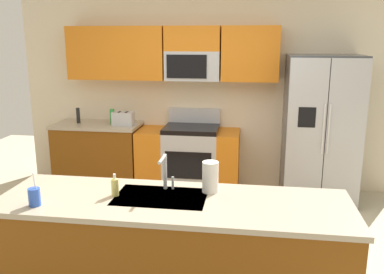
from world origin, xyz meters
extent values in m
plane|color=beige|center=(0.00, 0.00, 0.00)|extent=(9.00, 9.00, 0.00)
cube|color=beige|center=(0.00, 2.15, 1.30)|extent=(5.20, 0.10, 2.60)
cube|color=orange|center=(-1.50, 1.94, 1.85)|extent=(0.70, 0.32, 0.70)
cube|color=orange|center=(-0.85, 1.94, 1.85)|extent=(0.61, 0.32, 0.70)
cube|color=orange|center=(0.58, 1.94, 1.85)|extent=(0.73, 0.32, 0.70)
cube|color=#B7BABF|center=(-0.16, 1.94, 1.69)|extent=(0.72, 0.32, 0.38)
cube|color=black|center=(-0.22, 1.78, 1.69)|extent=(0.52, 0.01, 0.30)
cube|color=orange|center=(-0.16, 1.94, 2.04)|extent=(0.72, 0.32, 0.32)
cube|color=brown|center=(-1.48, 1.80, 0.43)|extent=(1.15, 0.60, 0.86)
cube|color=tan|center=(-1.48, 1.80, 0.88)|extent=(1.18, 0.63, 0.04)
cube|color=#B7BABF|center=(-0.16, 1.80, 0.42)|extent=(0.72, 0.60, 0.84)
cube|color=black|center=(-0.16, 1.50, 0.45)|extent=(0.60, 0.01, 0.36)
cube|color=black|center=(-0.16, 1.80, 0.87)|extent=(0.72, 0.60, 0.06)
cube|color=#B7BABF|center=(-0.16, 2.07, 1.00)|extent=(0.72, 0.06, 0.20)
cube|color=orange|center=(-0.70, 1.80, 0.42)|extent=(0.36, 0.60, 0.84)
cube|color=orange|center=(0.34, 1.80, 0.42)|extent=(0.28, 0.60, 0.84)
cube|color=#4C4F54|center=(1.49, 1.75, 0.93)|extent=(0.90, 0.70, 1.85)
cube|color=#B7BABF|center=(1.27, 1.38, 0.93)|extent=(0.44, 0.04, 1.81)
cube|color=#B7BABF|center=(1.72, 1.38, 0.93)|extent=(0.44, 0.04, 1.81)
cylinder|color=silver|center=(1.46, 1.35, 1.02)|extent=(0.02, 0.02, 0.60)
cylinder|color=silver|center=(1.52, 1.35, 1.02)|extent=(0.02, 0.02, 0.60)
cube|color=black|center=(1.27, 1.36, 1.15)|extent=(0.20, 0.00, 0.24)
cube|color=brown|center=(0.07, -0.74, 0.43)|extent=(2.56, 0.76, 0.86)
cube|color=tan|center=(0.07, -0.74, 0.88)|extent=(2.60, 0.80, 0.04)
cube|color=#B7BABF|center=(-0.03, -0.69, 0.89)|extent=(0.68, 0.44, 0.03)
cube|color=#B7BABF|center=(-1.08, 1.75, 0.99)|extent=(0.28, 0.16, 0.18)
cube|color=black|center=(-1.13, 1.75, 1.08)|extent=(0.03, 0.11, 0.01)
cube|color=black|center=(-1.03, 1.75, 1.08)|extent=(0.03, 0.11, 0.01)
cylinder|color=black|center=(-1.74, 1.80, 1.01)|extent=(0.05, 0.05, 0.21)
cylinder|color=green|center=(-1.27, 1.83, 1.00)|extent=(0.06, 0.06, 0.20)
cylinder|color=#B7BABF|center=(-0.03, -0.52, 1.04)|extent=(0.03, 0.03, 0.28)
cylinder|color=#B7BABF|center=(-0.03, -0.62, 1.17)|extent=(0.02, 0.20, 0.02)
cylinder|color=#B7BABF|center=(0.03, -0.52, 0.95)|extent=(0.02, 0.02, 0.10)
cylinder|color=blue|center=(-0.87, -0.98, 0.96)|extent=(0.08, 0.08, 0.13)
cylinder|color=white|center=(-0.86, -0.98, 1.08)|extent=(0.01, 0.03, 0.14)
cylinder|color=#D8CC66|center=(-0.37, -0.72, 0.97)|extent=(0.06, 0.06, 0.13)
cylinder|color=white|center=(-0.37, -0.72, 1.05)|extent=(0.02, 0.02, 0.04)
cylinder|color=white|center=(0.33, -0.54, 1.02)|extent=(0.12, 0.12, 0.24)
camera|label=1|loc=(0.62, -3.50, 2.06)|focal=38.53mm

